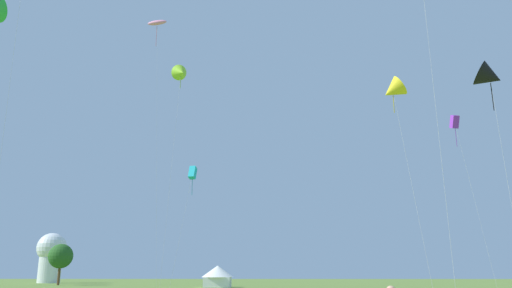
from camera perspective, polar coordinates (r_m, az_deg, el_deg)
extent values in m
cylinder|color=#B2B2B7|center=(44.28, -26.36, 4.95)|extent=(0.74, 0.99, 31.24)
cube|color=#1EB7CC|center=(63.06, -7.23, -3.25)|extent=(1.00, 1.39, 1.72)
cylinder|color=teal|center=(62.76, -7.27, -4.72)|extent=(0.05, 0.05, 2.42)
cylinder|color=#B2B2B7|center=(61.96, -8.51, -9.65)|extent=(2.25, 0.64, 14.22)
ellipsoid|color=pink|center=(71.63, -11.19, 13.39)|extent=(2.98, 1.75, 0.98)
cylinder|color=#A9627C|center=(70.72, -11.27, 11.94)|extent=(0.06, 0.06, 2.96)
cylinder|color=#B2B2B7|center=(64.33, -11.23, -0.21)|extent=(2.05, 1.71, 35.22)
cone|color=black|center=(41.94, 25.06, 6.96)|extent=(2.88, 2.59, 2.51)
cylinder|color=black|center=(41.42, 25.30, 4.90)|extent=(0.06, 0.06, 2.17)
cylinder|color=#B2B2B7|center=(39.52, 26.73, -3.96)|extent=(0.25, 0.91, 16.39)
cylinder|color=#B2B2B7|center=(32.93, 19.14, 9.98)|extent=(0.22, 1.78, 30.42)
cone|color=yellow|center=(41.41, 15.30, 5.91)|extent=(2.37, 2.00, 2.23)
cylinder|color=#A79518|center=(41.03, 15.40, 4.39)|extent=(0.05, 0.05, 1.43)
cylinder|color=#B2B2B7|center=(38.60, 17.39, -4.85)|extent=(1.35, 2.06, 16.10)
cube|color=purple|center=(58.89, 21.65, 2.37)|extent=(0.88, 1.27, 1.57)
cylinder|color=#63238B|center=(58.48, 21.80, 0.87)|extent=(0.05, 0.05, 2.41)
cylinder|color=#B2B2B7|center=(56.53, 23.69, -6.17)|extent=(1.83, 1.93, 18.09)
cone|color=#99DB2D|center=(63.89, -8.55, 8.03)|extent=(2.83, 2.94, 2.44)
cylinder|color=olive|center=(63.40, -8.59, 6.94)|extent=(0.06, 0.06, 1.58)
cylinder|color=#B2B2B7|center=(59.87, -9.68, -3.57)|extent=(1.29, 0.79, 26.35)
cube|color=white|center=(78.56, -4.41, -15.42)|extent=(3.94, 3.94, 1.48)
cone|color=white|center=(78.55, -4.38, -14.25)|extent=(4.92, 4.92, 1.72)
cylinder|color=white|center=(122.13, -22.43, -13.01)|extent=(4.80, 4.80, 6.00)
sphere|color=white|center=(122.25, -22.22, -10.86)|extent=(6.40, 6.40, 6.40)
cylinder|color=brown|center=(99.69, -21.52, -13.69)|extent=(0.44, 0.44, 3.55)
sphere|color=#23561E|center=(99.74, -21.34, -11.80)|extent=(4.39, 4.39, 4.39)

